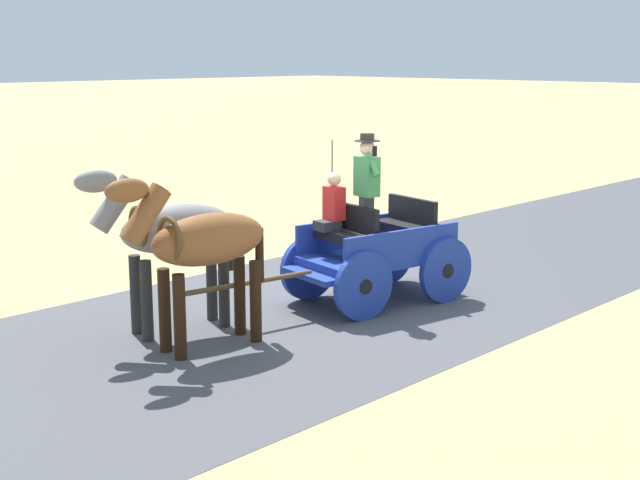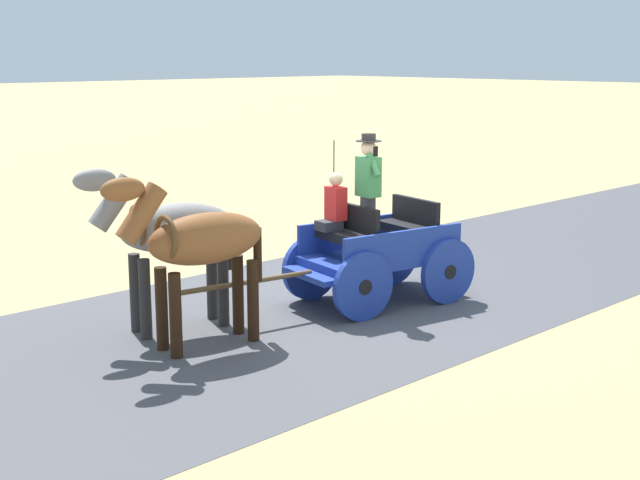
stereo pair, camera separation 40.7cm
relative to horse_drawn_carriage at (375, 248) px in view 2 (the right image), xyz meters
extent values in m
plane|color=tan|center=(0.29, 0.19, -0.82)|extent=(200.00, 200.00, 0.00)
cube|color=#4C4C51|center=(0.29, 0.19, -0.81)|extent=(5.62, 160.00, 0.01)
cube|color=#1E3899|center=(-0.01, -0.08, -0.16)|extent=(1.56, 2.37, 0.12)
cube|color=#1E3899|center=(-0.57, 0.01, 0.12)|extent=(0.42, 2.07, 0.44)
cube|color=#1E3899|center=(0.55, -0.18, 0.12)|extent=(0.42, 2.07, 0.44)
cube|color=#1E3899|center=(0.20, 1.12, -0.26)|extent=(1.11, 0.42, 0.08)
cube|color=#1E3899|center=(-0.22, -1.27, -0.34)|extent=(0.74, 0.32, 0.06)
cube|color=black|center=(0.09, 0.51, 0.22)|extent=(1.07, 0.53, 0.14)
cube|color=black|center=(0.06, 0.34, 0.44)|extent=(1.02, 0.25, 0.44)
cube|color=black|center=(-0.10, -0.57, 0.22)|extent=(1.07, 0.53, 0.14)
cube|color=black|center=(-0.13, -0.75, 0.44)|extent=(1.02, 0.25, 0.44)
cylinder|color=#1E3899|center=(-0.52, 0.79, -0.34)|extent=(0.26, 0.96, 0.96)
cylinder|color=black|center=(-0.52, 0.79, -0.34)|extent=(0.15, 0.23, 0.21)
cylinder|color=#1E3899|center=(0.76, 0.56, -0.34)|extent=(0.26, 0.96, 0.96)
cylinder|color=black|center=(0.76, 0.56, -0.34)|extent=(0.15, 0.23, 0.21)
cylinder|color=#1E3899|center=(-0.78, -0.73, -0.34)|extent=(0.26, 0.96, 0.96)
cylinder|color=black|center=(-0.78, -0.73, -0.34)|extent=(0.15, 0.23, 0.21)
cylinder|color=#1E3899|center=(0.50, -0.95, -0.34)|extent=(0.26, 0.96, 0.96)
cylinder|color=black|center=(0.50, -0.95, -0.34)|extent=(0.15, 0.23, 0.21)
cylinder|color=brown|center=(0.37, 2.08, -0.21)|extent=(0.41, 1.98, 0.07)
cylinder|color=black|center=(0.39, 0.46, 0.92)|extent=(0.02, 0.02, 1.30)
cylinder|color=#2D2D33|center=(-0.10, 0.27, 0.35)|extent=(0.22, 0.22, 0.90)
cube|color=#387F47|center=(-0.10, 0.27, 1.08)|extent=(0.37, 0.28, 0.56)
sphere|color=beige|center=(-0.10, 0.27, 1.48)|extent=(0.22, 0.22, 0.22)
cylinder|color=black|center=(-0.10, 0.27, 1.58)|extent=(0.36, 0.36, 0.01)
cylinder|color=black|center=(-0.10, 0.27, 1.63)|extent=(0.20, 0.20, 0.10)
cylinder|color=#387F47|center=(-0.27, 0.34, 1.26)|extent=(0.27, 0.12, 0.32)
cube|color=black|center=(-0.33, 0.37, 1.46)|extent=(0.03, 0.07, 0.14)
cube|color=#2D2D33|center=(0.36, 0.59, 0.36)|extent=(0.33, 0.36, 0.14)
cube|color=red|center=(0.34, 0.47, 0.67)|extent=(0.33, 0.25, 0.48)
sphere|color=beige|center=(0.34, 0.47, 1.02)|extent=(0.20, 0.20, 0.20)
ellipsoid|color=brown|center=(0.10, 2.94, 0.55)|extent=(0.75, 1.62, 0.64)
cylinder|color=black|center=(-0.02, 3.51, -0.29)|extent=(0.15, 0.15, 1.05)
cylinder|color=black|center=(0.34, 3.46, -0.29)|extent=(0.15, 0.15, 1.05)
cylinder|color=black|center=(-0.15, 2.42, -0.29)|extent=(0.15, 0.15, 1.05)
cylinder|color=black|center=(0.21, 2.38, -0.29)|extent=(0.15, 0.15, 1.05)
cylinder|color=brown|center=(0.20, 3.78, 0.95)|extent=(0.34, 0.68, 0.73)
ellipsoid|color=brown|center=(0.23, 4.00, 1.26)|extent=(0.28, 0.56, 0.28)
cube|color=black|center=(0.20, 3.76, 0.99)|extent=(0.12, 0.51, 0.56)
cylinder|color=black|center=(0.01, 2.21, 0.25)|extent=(0.11, 0.11, 0.70)
torus|color=brown|center=(0.16, 3.49, 0.63)|extent=(0.55, 0.14, 0.55)
ellipsoid|color=gray|center=(0.91, 2.80, 0.55)|extent=(0.88, 1.64, 0.64)
cylinder|color=#272726|center=(0.85, 3.37, -0.29)|extent=(0.15, 0.15, 1.05)
cylinder|color=#272726|center=(1.20, 3.30, -0.29)|extent=(0.15, 0.15, 1.05)
cylinder|color=#272726|center=(0.61, 2.31, -0.29)|extent=(0.15, 0.15, 1.05)
cylinder|color=#272726|center=(0.97, 2.23, -0.29)|extent=(0.15, 0.15, 1.05)
cylinder|color=gray|center=(1.09, 3.63, 0.95)|extent=(0.39, 0.69, 0.73)
ellipsoid|color=gray|center=(1.14, 3.84, 1.26)|extent=(0.33, 0.57, 0.28)
cube|color=#272726|center=(1.09, 3.61, 0.99)|extent=(0.17, 0.50, 0.56)
cylinder|color=#272726|center=(0.75, 2.08, 0.25)|extent=(0.11, 0.11, 0.70)
torus|color=brown|center=(1.03, 3.34, 0.63)|extent=(0.55, 0.19, 0.55)
camera|label=1|loc=(-8.19, 9.49, 2.76)|focal=49.32mm
camera|label=2|loc=(-8.48, 9.20, 2.76)|focal=49.32mm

